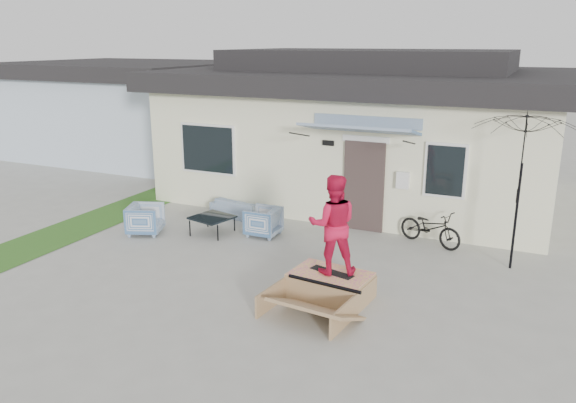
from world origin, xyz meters
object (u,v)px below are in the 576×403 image
at_px(bicycle, 431,224).
at_px(skater, 333,223).
at_px(armchair_right, 263,220).
at_px(armchair_left, 145,218).
at_px(coffee_table, 212,225).
at_px(skateboard, 332,272).
at_px(skate_ramp, 330,286).
at_px(loveseat, 241,205).
at_px(patio_umbrella, 520,181).

height_order(bicycle, skater, skater).
height_order(armchair_right, skater, skater).
xyz_separation_m(armchair_left, coffee_table, (1.40, 0.64, -0.17)).
relative_size(armchair_left, skateboard, 0.94).
bearing_deg(armchair_right, skate_ramp, 45.44).
distance_m(armchair_right, skateboard, 3.47).
bearing_deg(skater, loveseat, -66.63).
distance_m(patio_umbrella, skateboard, 4.03).
height_order(coffee_table, skate_ramp, skate_ramp).
bearing_deg(armchair_left, skater, -126.23).
bearing_deg(armchair_right, skater, 46.02).
bearing_deg(skater, skateboard, 155.71).
height_order(armchair_right, coffee_table, armchair_right).
height_order(armchair_left, patio_umbrella, patio_umbrella).
relative_size(armchair_left, armchair_right, 1.04).
xyz_separation_m(armchair_left, patio_umbrella, (7.79, 1.32, 1.37)).
xyz_separation_m(loveseat, patio_umbrella, (6.43, -0.70, 1.44)).
height_order(armchair_right, bicycle, bicycle).
relative_size(armchair_right, patio_umbrella, 0.33).
distance_m(armchair_right, bicycle, 3.70).
distance_m(bicycle, skate_ramp, 3.55).
height_order(bicycle, patio_umbrella, patio_umbrella).
height_order(skate_ramp, skateboard, skateboard).
bearing_deg(armchair_left, patio_umbrella, -101.73).
bearing_deg(skateboard, patio_umbrella, 58.66).
xyz_separation_m(bicycle, patio_umbrella, (1.70, -0.67, 1.27)).
distance_m(armchair_right, skate_ramp, 3.50).
distance_m(loveseat, skater, 5.11).
bearing_deg(bicycle, loveseat, 110.93).
bearing_deg(armchair_left, skateboard, -126.23).
xyz_separation_m(armchair_right, skateboard, (2.54, -2.36, 0.10)).
relative_size(loveseat, patio_umbrella, 0.72).
bearing_deg(skater, armchair_right, -67.18).
bearing_deg(patio_umbrella, armchair_right, -176.68).
height_order(armchair_left, armchair_right, armchair_left).
relative_size(loveseat, skate_ramp, 0.89).
xyz_separation_m(armchair_right, coffee_table, (-1.12, -0.38, -0.16)).
height_order(coffee_table, patio_umbrella, patio_umbrella).
distance_m(loveseat, armchair_left, 2.44).
relative_size(bicycle, skateboard, 1.84).
bearing_deg(skate_ramp, skateboard, 90.00).
height_order(coffee_table, skater, skater).
bearing_deg(bicycle, coffee_table, 127.39).
bearing_deg(armchair_left, armchair_right, -89.42).
distance_m(coffee_table, skateboard, 4.17).
bearing_deg(skater, patio_umbrella, -160.03).
relative_size(bicycle, skate_ramp, 0.84).
height_order(patio_umbrella, skateboard, patio_umbrella).
bearing_deg(skate_ramp, bicycle, 79.06).
distance_m(skate_ramp, skater, 1.13).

